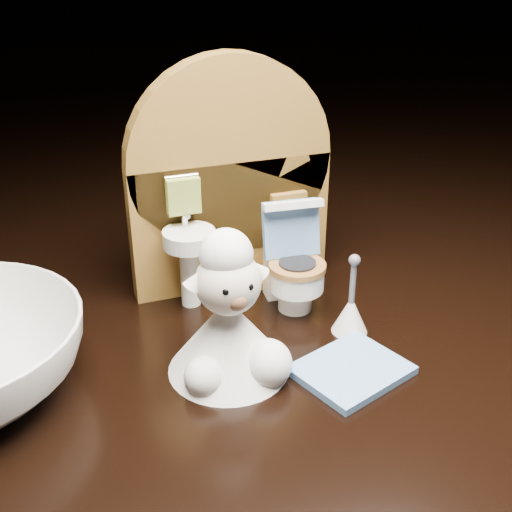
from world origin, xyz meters
The scene contains 5 objects.
backdrop_panel centered at (0.00, 0.06, 0.07)m, with size 0.13×0.05×0.15m.
toy_toilet centered at (0.03, 0.03, 0.03)m, with size 0.04×0.05×0.07m.
bath_mat centered at (0.03, -0.05, 0.00)m, with size 0.06×0.05×0.00m, color #608DC5.
toilet_brush centered at (0.05, -0.02, 0.01)m, with size 0.02×0.02×0.05m.
plush_lamb centered at (-0.03, -0.03, 0.03)m, with size 0.07×0.07×0.08m.
Camera 1 is at (-0.11, -0.30, 0.21)m, focal length 45.00 mm.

